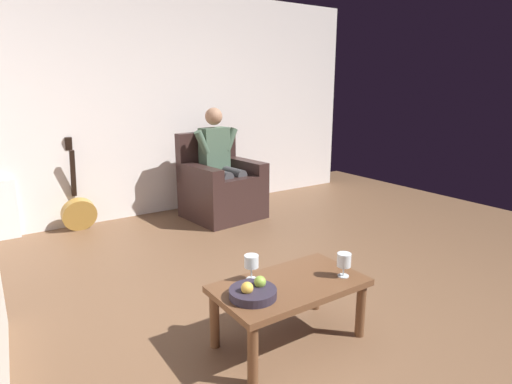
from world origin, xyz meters
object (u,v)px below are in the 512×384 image
at_px(fruit_bowl, 253,292).
at_px(wine_glass_far, 344,261).
at_px(person_seated, 221,160).
at_px(guitar, 79,211).
at_px(coffee_table, 290,292).
at_px(wine_glass_near, 251,263).
at_px(armchair, 221,188).

bearing_deg(fruit_bowl, wine_glass_far, 171.51).
distance_m(person_seated, guitar, 1.67).
distance_m(coffee_table, wine_glass_far, 0.39).
distance_m(person_seated, wine_glass_near, 2.59).
xyz_separation_m(person_seated, fruit_bowl, (1.22, 2.53, -0.27)).
bearing_deg(wine_glass_near, person_seated, -115.38).
bearing_deg(coffee_table, wine_glass_far, 160.35).
height_order(wine_glass_near, fruit_bowl, wine_glass_near).
bearing_deg(fruit_bowl, armchair, -115.74).
bearing_deg(wine_glass_near, guitar, -81.09).
xyz_separation_m(person_seated, wine_glass_far, (0.61, 2.62, -0.20)).
distance_m(guitar, wine_glass_far, 3.21).
distance_m(coffee_table, fruit_bowl, 0.30).
relative_size(wine_glass_near, wine_glass_far, 1.04).
relative_size(guitar, wine_glass_far, 6.65).
bearing_deg(wine_glass_far, guitar, -73.00).
bearing_deg(fruit_bowl, person_seated, -115.84).
distance_m(coffee_table, guitar, 3.01).
bearing_deg(person_seated, guitar, -21.84).
xyz_separation_m(person_seated, coffee_table, (0.94, 2.50, -0.36)).
height_order(wine_glass_near, wine_glass_far, wine_glass_near).
relative_size(person_seated, coffee_table, 1.41).
bearing_deg(guitar, person_seated, 164.06).
height_order(person_seated, fruit_bowl, person_seated).
distance_m(armchair, fruit_bowl, 2.82).
bearing_deg(fruit_bowl, coffee_table, -174.74).
relative_size(person_seated, fruit_bowl, 4.79).
height_order(coffee_table, fruit_bowl, fruit_bowl).
xyz_separation_m(coffee_table, fruit_bowl, (0.29, 0.03, 0.09)).
bearing_deg(fruit_bowl, wine_glass_near, -121.16).
xyz_separation_m(guitar, wine_glass_far, (-0.94, 3.06, 0.28)).
xyz_separation_m(coffee_table, guitar, (0.60, -2.94, -0.11)).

